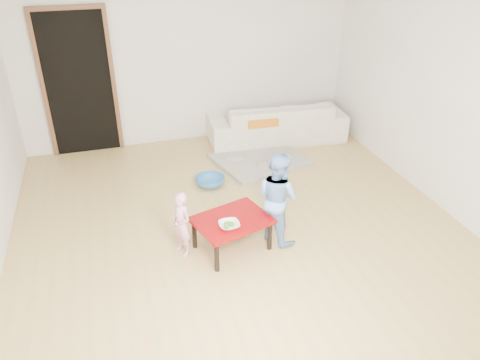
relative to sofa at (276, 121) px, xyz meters
name	(u,v)px	position (x,y,z in m)	size (l,w,h in m)	color
floor	(235,220)	(-1.27, -2.05, -0.31)	(5.00, 5.00, 0.01)	tan
back_wall	(188,57)	(-1.27, 0.45, 0.99)	(5.00, 0.02, 2.60)	white
right_wall	(439,94)	(1.23, -2.05, 0.99)	(0.02, 5.00, 2.60)	white
doorway	(79,85)	(-2.87, 0.43, 0.71)	(1.02, 0.08, 2.11)	brown
sofa	(276,121)	(0.00, 0.00, 0.00)	(2.13, 0.83, 0.62)	white
cushion	(260,119)	(-0.35, -0.22, 0.16)	(0.47, 0.41, 0.12)	orange
red_table	(232,234)	(-1.44, -2.54, -0.12)	(0.75, 0.56, 0.38)	maroon
bowl	(229,225)	(-1.51, -2.69, 0.09)	(0.21, 0.21, 0.05)	white
broccoli	(229,225)	(-1.51, -2.69, 0.09)	(0.12, 0.12, 0.06)	#2D5919
child_pink	(181,224)	(-1.96, -2.47, 0.05)	(0.26, 0.17, 0.71)	pink
child_blue	(277,198)	(-0.93, -2.50, 0.20)	(0.50, 0.39, 1.03)	#6296E4
basin	(210,181)	(-1.35, -1.16, -0.25)	(0.39, 0.39, 0.12)	#2E70B0
blanket	(260,160)	(-0.50, -0.68, -0.28)	(1.21, 1.01, 0.06)	#A6A193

